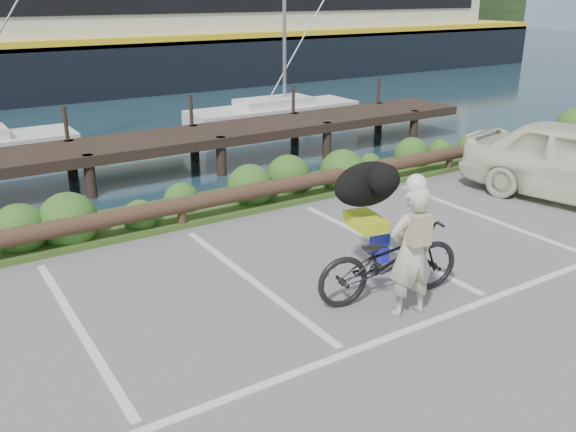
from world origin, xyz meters
The scene contains 6 objects.
ground centered at (0.00, 0.00, 0.00)m, with size 72.00×72.00×0.00m, color slate.
vegetation_strip centered at (0.00, 5.30, 0.05)m, with size 34.00×1.60×0.10m, color #3D5B21.
log_rail centered at (0.00, 4.60, 0.00)m, with size 32.00×0.30×0.60m, color #443021, non-canonical shape.
bicycle centered at (1.39, 0.46, 0.58)m, with size 0.78×2.22×1.17m, color black.
cyclist centered at (1.30, -0.05, 0.92)m, with size 0.67×0.44×1.83m, color beige.
dog centered at (1.52, 1.16, 1.50)m, with size 1.14×0.56×0.66m, color black.
Camera 1 is at (-4.04, -5.38, 4.14)m, focal length 38.00 mm.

